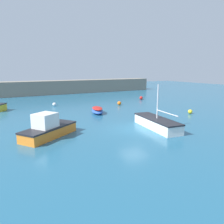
% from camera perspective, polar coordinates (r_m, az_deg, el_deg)
% --- Properties ---
extents(ground_plane, '(120.00, 120.00, 0.20)m').
position_cam_1_polar(ground_plane, '(20.14, 5.89, -4.77)').
color(ground_plane, '#235B7A').
extents(harbor_breakwater, '(49.48, 3.72, 2.90)m').
position_cam_1_polar(harbor_breakwater, '(49.19, -15.97, 6.17)').
color(harbor_breakwater, gray).
rests_on(harbor_breakwater, ground_plane).
extents(motorboat_grey_hull, '(5.13, 4.28, 2.01)m').
position_cam_1_polar(motorboat_grey_hull, '(18.31, -16.35, -4.20)').
color(motorboat_grey_hull, orange).
rests_on(motorboat_grey_hull, ground_plane).
extents(sailboat_short_mast, '(2.45, 6.03, 4.07)m').
position_cam_1_polar(sailboat_short_mast, '(20.62, 11.61, -2.86)').
color(sailboat_short_mast, white).
rests_on(sailboat_short_mast, ground_plane).
extents(rowboat_with_red_cover, '(2.24, 3.40, 0.76)m').
position_cam_1_polar(rowboat_with_red_cover, '(27.06, -3.86, 0.45)').
color(rowboat_with_red_cover, '#2D56B7').
rests_on(rowboat_with_red_cover, ground_plane).
extents(mooring_buoy_yellow, '(0.52, 0.52, 0.52)m').
position_cam_1_polar(mooring_buoy_yellow, '(28.48, 19.75, 0.11)').
color(mooring_buoy_yellow, yellow).
rests_on(mooring_buoy_yellow, ground_plane).
extents(mooring_buoy_orange, '(0.58, 0.58, 0.58)m').
position_cam_1_polar(mooring_buoy_orange, '(33.16, 1.91, 2.31)').
color(mooring_buoy_orange, orange).
rests_on(mooring_buoy_orange, ground_plane).
extents(mooring_buoy_red, '(0.59, 0.59, 0.59)m').
position_cam_1_polar(mooring_buoy_red, '(39.52, 7.62, 3.67)').
color(mooring_buoy_red, red).
rests_on(mooring_buoy_red, ground_plane).
extents(mooring_buoy_white, '(0.54, 0.54, 0.54)m').
position_cam_1_polar(mooring_buoy_white, '(33.32, -14.83, 1.95)').
color(mooring_buoy_white, white).
rests_on(mooring_buoy_white, ground_plane).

